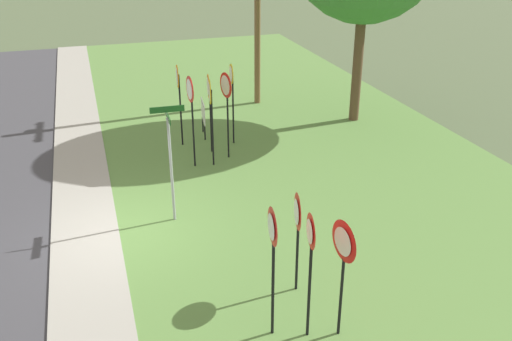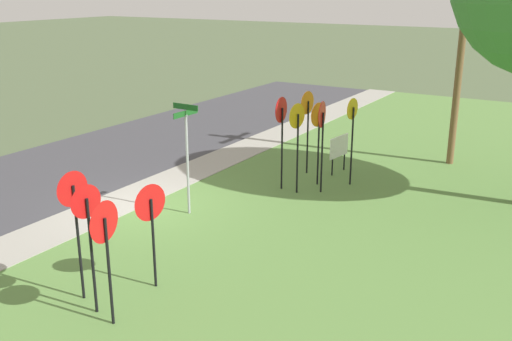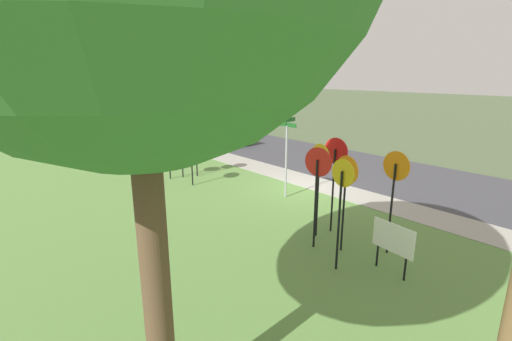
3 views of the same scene
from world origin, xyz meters
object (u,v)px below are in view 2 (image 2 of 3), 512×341
Objects in this scene: yield_sign_near_left at (87,220)px; street_name_post at (187,150)px; stop_sign_far_center at (318,125)px; yield_sign_far_right at (105,234)px; stop_sign_far_right at (297,128)px; yield_sign_near_right at (150,212)px; stop_sign_center_tall at (352,123)px; stop_sign_far_left at (322,126)px; utility_pole at (458,35)px; stop_sign_near_right at (281,122)px; yield_sign_far_left at (74,205)px; stop_sign_near_left at (307,114)px; notice_board at (339,148)px.

street_name_post is at bearing -153.57° from yield_sign_near_left.
stop_sign_far_center is 9.20m from yield_sign_far_right.
stop_sign_far_right is 1.22× the size of yield_sign_near_right.
stop_sign_center_tall is 1.07× the size of yield_sign_near_left.
stop_sign_far_left is 8.48m from yield_sign_near_left.
stop_sign_far_left is 0.75m from stop_sign_far_center.
yield_sign_near_left is 0.32× the size of utility_pole.
yield_sign_near_right is 12.82m from utility_pole.
stop_sign_near_right is at bearing -33.70° from utility_pole.
street_name_post reaches higher than yield_sign_far_right.
street_name_post reaches higher than stop_sign_center_tall.
yield_sign_near_right is 0.93× the size of yield_sign_far_right.
stop_sign_far_left is 1.04× the size of yield_sign_far_left.
yield_sign_far_left is 0.87× the size of street_name_post.
stop_sign_center_tall is at bearing -26.46° from utility_pole.
stop_sign_far_left is at bearing 42.14° from stop_sign_far_center.
stop_sign_near_left is at bearing 169.20° from street_name_post.
yield_sign_near_right is 1.53m from yield_sign_far_right.
stop_sign_near_left is 1.83m from stop_sign_near_right.
utility_pole is (-5.52, 3.05, 2.42)m from stop_sign_far_right.
yield_sign_near_left is (9.57, -1.22, -0.07)m from stop_sign_center_tall.
street_name_post is at bearing -141.70° from yield_sign_near_right.
yield_sign_near_right is 0.27× the size of utility_pole.
stop_sign_far_left is at bearing -25.74° from utility_pole.
stop_sign_near_left is at bearing -153.62° from stop_sign_far_right.
stop_sign_far_left is (1.49, 1.21, 0.03)m from stop_sign_near_left.
utility_pole is 6.49× the size of notice_board.
stop_sign_far_right is 6.76m from utility_pole.
yield_sign_far_right is at bearing 20.88° from yield_sign_near_right.
stop_sign_far_right is at bearing 179.59° from yield_sign_far_left.
stop_sign_far_right is 8.17m from yield_sign_far_right.
stop_sign_far_left is at bearing 172.45° from yield_sign_far_right.
stop_sign_far_center is at bearing 156.59° from street_name_post.
yield_sign_near_left is at bearing 6.34° from stop_sign_far_center.
stop_sign_near_left is 10.13m from yield_sign_far_right.
stop_sign_center_tall is 0.34× the size of utility_pole.
yield_sign_far_left is at bearing -102.77° from yield_sign_near_left.
yield_sign_far_left is (1.12, -0.91, 0.33)m from yield_sign_near_right.
stop_sign_far_center is at bearing 178.18° from stop_sign_far_right.
stop_sign_near_left is 1.14× the size of yield_sign_far_right.
yield_sign_near_right is (6.74, 0.73, -0.43)m from stop_sign_near_right.
stop_sign_far_right is at bearing 176.57° from yield_sign_far_right.
notice_board is (-5.51, 2.00, -0.97)m from street_name_post.
stop_sign_far_center is 1.01× the size of yield_sign_near_left.
street_name_post reaches higher than yield_sign_near_right.
stop_sign_far_left is at bearing -172.51° from yield_sign_near_right.
street_name_post is 0.37× the size of utility_pole.
stop_sign_near_right is 1.23m from stop_sign_far_center.
yield_sign_far_right is (1.50, 0.26, 0.14)m from yield_sign_near_right.
yield_sign_far_left is at bearing -4.82° from stop_sign_near_right.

